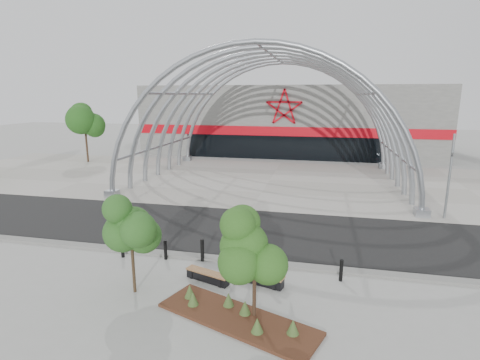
{
  "coord_description": "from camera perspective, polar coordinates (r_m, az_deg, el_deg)",
  "views": [
    {
      "loc": [
        4.11,
        -14.66,
        6.96
      ],
      "look_at": [
        0.0,
        4.0,
        2.6
      ],
      "focal_mm": 28.0,
      "sensor_mm": 36.0,
      "label": 1
    }
  ],
  "objects": [
    {
      "name": "street_tree_1",
      "position": [
        11.56,
        2.26,
        -9.73
      ],
      "size": [
        1.48,
        1.48,
        3.51
      ],
      "color": "black",
      "rests_on": "ground"
    },
    {
      "name": "bench_0",
      "position": [
        14.8,
        -4.94,
        -14.44
      ],
      "size": [
        1.86,
        0.96,
        0.38
      ],
      "color": "black",
      "rests_on": "ground"
    },
    {
      "name": "bollard_1",
      "position": [
        16.71,
        -11.29,
        -10.4
      ],
      "size": [
        0.14,
        0.14,
        0.86
      ],
      "primitive_type": "cylinder",
      "color": "black",
      "rests_on": "ground"
    },
    {
      "name": "vault_canopy",
      "position": [
        31.22,
        4.54,
        -0.04
      ],
      "size": [
        20.8,
        15.8,
        20.36
      ],
      "color": "#959AA0",
      "rests_on": "ground"
    },
    {
      "name": "street_tree_0",
      "position": [
        13.63,
        -16.34,
        -6.86
      ],
      "size": [
        1.51,
        1.51,
        3.45
      ],
      "color": "black",
      "rests_on": "ground"
    },
    {
      "name": "bollard_4",
      "position": [
        15.15,
        15.16,
        -13.15
      ],
      "size": [
        0.14,
        0.14,
        0.86
      ],
      "primitive_type": "cylinder",
      "color": "black",
      "rests_on": "ground"
    },
    {
      "name": "road",
      "position": [
        19.87,
        -0.31,
        -7.62
      ],
      "size": [
        140.0,
        7.0,
        0.02
      ],
      "primitive_type": "cube",
      "color": "black",
      "rests_on": "ground"
    },
    {
      "name": "kerb",
      "position": [
        16.49,
        -3.25,
        -11.9
      ],
      "size": [
        60.0,
        0.5,
        0.12
      ],
      "primitive_type": "cube",
      "color": "slate",
      "rests_on": "ground"
    },
    {
      "name": "bollard_2",
      "position": [
        16.3,
        -5.77,
        -10.59
      ],
      "size": [
        0.16,
        0.16,
        0.98
      ],
      "primitive_type": "cylinder",
      "color": "black",
      "rests_on": "ground"
    },
    {
      "name": "forecourt",
      "position": [
        31.22,
        4.54,
        -0.03
      ],
      "size": [
        60.0,
        17.0,
        0.04
      ],
      "primitive_type": "cube",
      "color": "#A5A096",
      "rests_on": "ground"
    },
    {
      "name": "ground",
      "position": [
        16.74,
        -3.01,
        -11.73
      ],
      "size": [
        140.0,
        140.0,
        0.0
      ],
      "primitive_type": "plane",
      "color": "#9E9E99",
      "rests_on": "ground"
    },
    {
      "name": "bench_1",
      "position": [
        14.61,
        2.74,
        -14.67
      ],
      "size": [
        2.1,
        1.01,
        0.43
      ],
      "color": "black",
      "rests_on": "ground"
    },
    {
      "name": "planting_bed",
      "position": [
        12.62,
        -0.67,
        -19.9
      ],
      "size": [
        5.53,
        3.4,
        0.56
      ],
      "color": "#3F1D16",
      "rests_on": "ground"
    },
    {
      "name": "arena_building",
      "position": [
        48.37,
        7.62,
        9.22
      ],
      "size": [
        34.0,
        15.24,
        8.0
      ],
      "color": "#62625E",
      "rests_on": "ground"
    },
    {
      "name": "signal_pole",
      "position": [
        24.02,
        29.3,
        0.62
      ],
      "size": [
        0.24,
        0.69,
        4.88
      ],
      "color": "gray",
      "rests_on": "ground"
    },
    {
      "name": "bollard_3",
      "position": [
        14.38,
        3.85,
        -13.57
      ],
      "size": [
        0.18,
        0.18,
        1.13
      ],
      "primitive_type": "cylinder",
      "color": "black",
      "rests_on": "ground"
    },
    {
      "name": "bollard_0",
      "position": [
        17.37,
        -17.49,
        -9.72
      ],
      "size": [
        0.15,
        0.15,
        0.93
      ],
      "primitive_type": "cylinder",
      "color": "black",
      "rests_on": "ground"
    },
    {
      "name": "bg_tree_0",
      "position": [
        42.28,
        -22.65,
        8.73
      ],
      "size": [
        3.0,
        3.0,
        6.45
      ],
      "color": "#2F1E14",
      "rests_on": "ground"
    }
  ]
}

